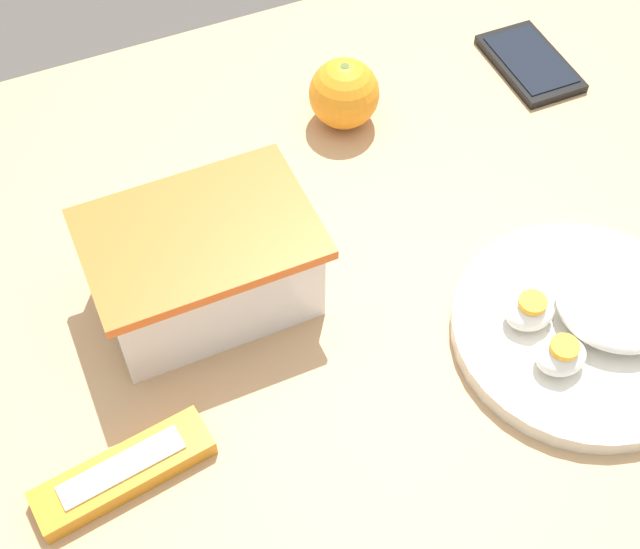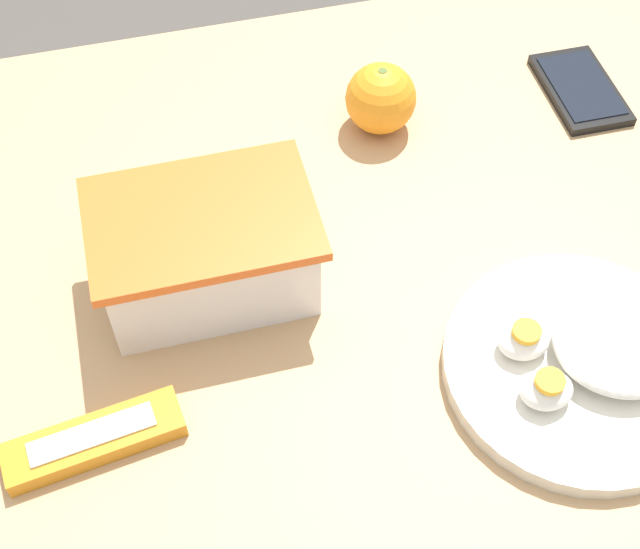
{
  "view_description": "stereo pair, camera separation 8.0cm",
  "coord_description": "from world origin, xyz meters",
  "px_view_note": "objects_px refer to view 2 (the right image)",
  "views": [
    {
      "loc": [
        -0.24,
        -0.42,
        1.39
      ],
      "look_at": [
        -0.04,
        0.02,
        0.75
      ],
      "focal_mm": 50.0,
      "sensor_mm": 36.0,
      "label": 1
    },
    {
      "loc": [
        -0.16,
        -0.45,
        1.39
      ],
      "look_at": [
        -0.04,
        0.02,
        0.75
      ],
      "focal_mm": 50.0,
      "sensor_mm": 36.0,
      "label": 2
    }
  ],
  "objects_px": {
    "food_container": "(207,254)",
    "orange_fruit": "(381,98)",
    "candy_bar": "(94,440)",
    "cell_phone": "(580,89)",
    "rice_plate": "(588,360)"
  },
  "relations": [
    {
      "from": "food_container",
      "to": "orange_fruit",
      "type": "relative_size",
      "value": 2.64
    },
    {
      "from": "orange_fruit",
      "to": "candy_bar",
      "type": "relative_size",
      "value": 0.5
    },
    {
      "from": "food_container",
      "to": "orange_fruit",
      "type": "height_order",
      "value": "food_container"
    },
    {
      "from": "cell_phone",
      "to": "food_container",
      "type": "bearing_deg",
      "value": -160.41
    },
    {
      "from": "candy_bar",
      "to": "cell_phone",
      "type": "distance_m",
      "value": 0.64
    },
    {
      "from": "food_container",
      "to": "orange_fruit",
      "type": "xyz_separation_m",
      "value": [
        0.21,
        0.17,
        -0.01
      ]
    },
    {
      "from": "orange_fruit",
      "to": "cell_phone",
      "type": "relative_size",
      "value": 0.59
    },
    {
      "from": "food_container",
      "to": "rice_plate",
      "type": "height_order",
      "value": "food_container"
    },
    {
      "from": "rice_plate",
      "to": "orange_fruit",
      "type": "bearing_deg",
      "value": 104.13
    },
    {
      "from": "orange_fruit",
      "to": "food_container",
      "type": "bearing_deg",
      "value": -142.3
    },
    {
      "from": "food_container",
      "to": "cell_phone",
      "type": "height_order",
      "value": "food_container"
    },
    {
      "from": "food_container",
      "to": "cell_phone",
      "type": "xyz_separation_m",
      "value": [
        0.45,
        0.16,
        -0.04
      ]
    },
    {
      "from": "candy_bar",
      "to": "food_container",
      "type": "bearing_deg",
      "value": 49.26
    },
    {
      "from": "rice_plate",
      "to": "cell_phone",
      "type": "bearing_deg",
      "value": 66.32
    },
    {
      "from": "food_container",
      "to": "candy_bar",
      "type": "relative_size",
      "value": 1.31
    }
  ]
}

